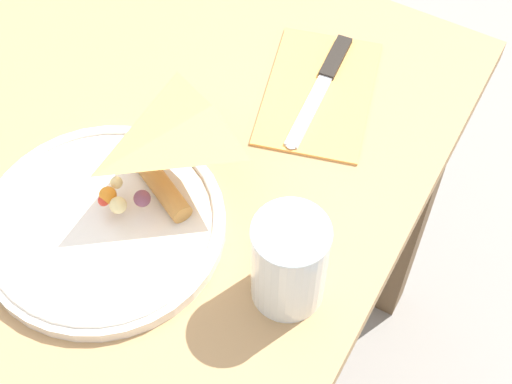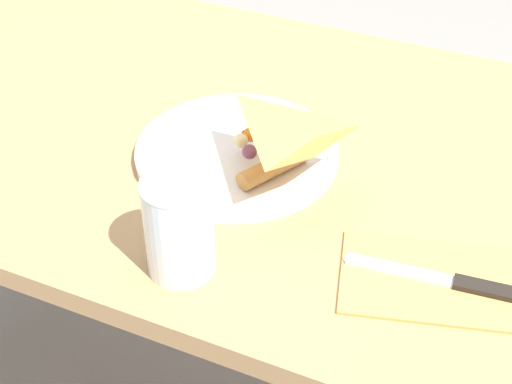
# 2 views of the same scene
# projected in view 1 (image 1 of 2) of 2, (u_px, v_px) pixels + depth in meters

# --- Properties ---
(dining_table) EXTENTS (1.26, 0.70, 0.71)m
(dining_table) POSITION_uv_depth(u_px,v_px,m) (11.00, 348.00, 0.89)
(dining_table) COLOR #A87F51
(dining_table) RESTS_ON ground_plane
(plate_pizza) EXTENTS (0.27, 0.27, 0.05)m
(plate_pizza) POSITION_uv_depth(u_px,v_px,m) (105.00, 222.00, 0.85)
(plate_pizza) COLOR silver
(plate_pizza) RESTS_ON dining_table
(milk_glass) EXTENTS (0.08, 0.08, 0.12)m
(milk_glass) POSITION_uv_depth(u_px,v_px,m) (289.00, 265.00, 0.78)
(milk_glass) COLOR white
(milk_glass) RESTS_ON dining_table
(napkin_folded) EXTENTS (0.23, 0.18, 0.00)m
(napkin_folded) POSITION_uv_depth(u_px,v_px,m) (319.00, 92.00, 0.97)
(napkin_folded) COLOR #E59E4C
(napkin_folded) RESTS_ON dining_table
(butter_knife) EXTENTS (0.20, 0.04, 0.01)m
(butter_knife) POSITION_uv_depth(u_px,v_px,m) (322.00, 84.00, 0.97)
(butter_knife) COLOR black
(butter_knife) RESTS_ON napkin_folded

